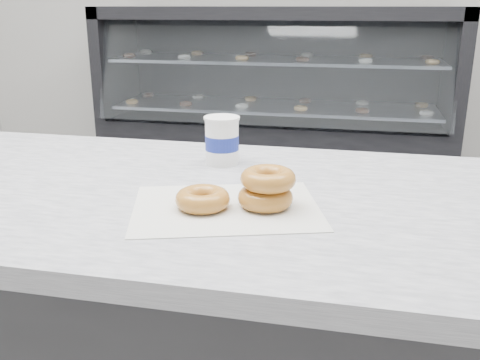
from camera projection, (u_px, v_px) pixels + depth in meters
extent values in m
cube|color=silver|center=(81.00, 190.00, 1.14)|extent=(3.06, 0.76, 0.04)
cube|color=black|center=(274.00, 152.00, 3.84)|extent=(2.40, 0.70, 0.50)
cube|color=black|center=(276.00, 13.00, 3.55)|extent=(2.40, 0.70, 0.08)
cube|color=black|center=(282.00, 60.00, 3.95)|extent=(2.40, 0.06, 0.75)
cube|color=black|center=(118.00, 60.00, 3.89)|extent=(0.08, 0.70, 0.75)
cube|color=black|center=(455.00, 68.00, 3.41)|extent=(0.08, 0.70, 0.75)
cube|color=white|center=(268.00, 69.00, 3.36)|extent=(2.28, 0.16, 0.70)
cube|color=silver|center=(274.00, 107.00, 3.74)|extent=(2.20, 0.55, 0.02)
cube|color=silver|center=(275.00, 60.00, 3.64)|extent=(2.20, 0.55, 0.02)
cube|color=silver|center=(226.00, 207.00, 0.99)|extent=(0.40, 0.35, 0.00)
torus|color=#BF8434|center=(203.00, 199.00, 0.98)|extent=(0.10, 0.10, 0.03)
torus|color=#BF8434|center=(265.00, 197.00, 0.98)|extent=(0.10, 0.10, 0.04)
torus|color=#BF8434|center=(268.00, 179.00, 0.97)|extent=(0.11, 0.11, 0.04)
cylinder|color=white|center=(222.00, 140.00, 1.25)|extent=(0.10, 0.10, 0.11)
cylinder|color=white|center=(222.00, 118.00, 1.23)|extent=(0.08, 0.08, 0.01)
cylinder|color=navy|center=(222.00, 142.00, 1.25)|extent=(0.10, 0.10, 0.03)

